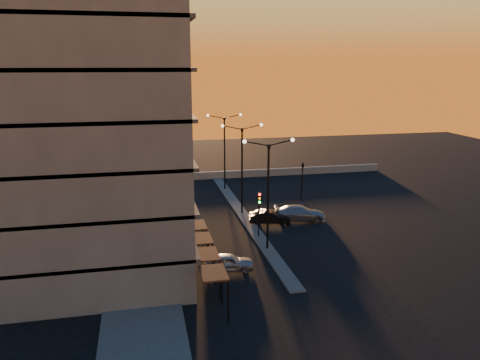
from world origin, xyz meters
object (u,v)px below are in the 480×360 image
at_px(streetlamp_mid, 242,162).
at_px(traffic_light_main, 259,207).
at_px(car_hatchback, 229,262).
at_px(car_sedan, 270,217).
at_px(car_wagon, 300,213).

xyz_separation_m(streetlamp_mid, traffic_light_main, (0.00, -7.13, -2.70)).
xyz_separation_m(traffic_light_main, car_hatchback, (-3.98, -6.24, -2.23)).
distance_m(traffic_light_main, car_hatchback, 7.73).
height_order(streetlamp_mid, car_hatchback, streetlamp_mid).
distance_m(car_hatchback, car_sedan, 11.51).
bearing_deg(car_wagon, car_hatchback, 148.78).
xyz_separation_m(streetlamp_mid, car_hatchback, (-3.98, -13.37, -4.94)).
bearing_deg(streetlamp_mid, traffic_light_main, -90.00).
bearing_deg(car_sedan, streetlamp_mid, 41.78).
bearing_deg(car_hatchback, car_wagon, -37.51).
relative_size(traffic_light_main, car_hatchback, 1.10).
bearing_deg(car_sedan, car_wagon, -72.95).
bearing_deg(streetlamp_mid, car_wagon, -31.67).
bearing_deg(car_wagon, traffic_light_main, 137.46).
bearing_deg(car_hatchback, car_sedan, -26.40).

